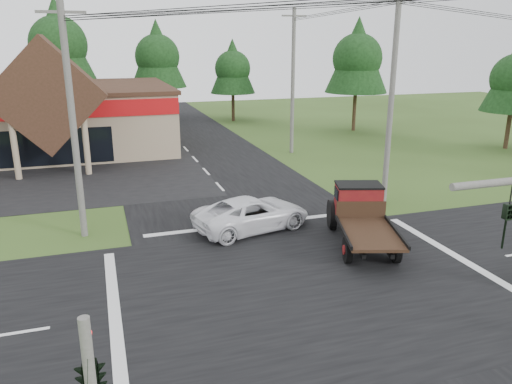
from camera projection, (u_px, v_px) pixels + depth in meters
name	position (u px, v px, depth m)	size (l,w,h in m)	color
ground	(310.00, 287.00, 18.46)	(120.00, 120.00, 0.00)	#31491A
road_ns	(310.00, 287.00, 18.46)	(12.00, 120.00, 0.02)	black
road_ew	(310.00, 287.00, 18.46)	(120.00, 12.00, 0.02)	black
traffic_signal_corner	(89.00, 357.00, 8.57)	(0.53, 2.48, 4.40)	#595651
utility_pole_nw	(73.00, 121.00, 21.85)	(2.00, 0.30, 10.50)	#595651
utility_pole_ne	(391.00, 97.00, 26.39)	(2.00, 0.30, 11.50)	#595651
utility_pole_n	(293.00, 81.00, 39.19)	(2.00, 0.30, 11.20)	#595651
tree_row_c	(58.00, 42.00, 50.37)	(7.28, 7.28, 13.13)	#332316
tree_row_d	(157.00, 54.00, 54.60)	(6.16, 6.16, 11.11)	#332316
tree_row_e	(233.00, 67.00, 55.51)	(5.04, 5.04, 9.09)	#332316
tree_side_ne	(357.00, 56.00, 48.94)	(6.16, 6.16, 11.11)	#332316
antique_flatbed_truck	(363.00, 218.00, 21.92)	(2.33, 6.10, 2.55)	#600D13
white_pickup	(252.00, 214.00, 24.00)	(2.63, 5.71, 1.59)	white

